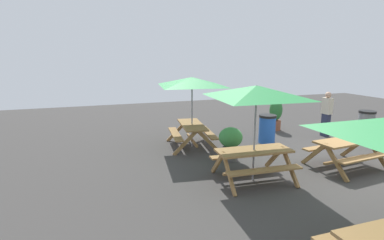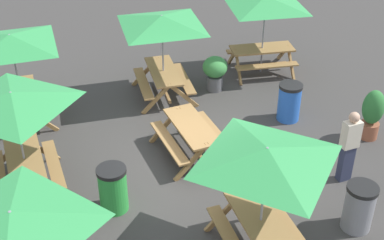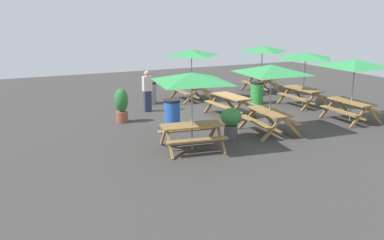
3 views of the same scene
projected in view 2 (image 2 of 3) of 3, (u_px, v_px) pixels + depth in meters
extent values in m
plane|color=#3D3A38|center=(192.00, 160.00, 12.04)|extent=(26.24, 26.24, 0.00)
cube|color=olive|center=(192.00, 126.00, 11.88)|extent=(1.86, 0.86, 0.05)
cube|color=olive|center=(214.00, 132.00, 12.22)|extent=(1.82, 0.42, 0.04)
cube|color=olive|center=(169.00, 142.00, 11.85)|extent=(1.82, 0.42, 0.04)
cube|color=olive|center=(222.00, 155.00, 11.59)|extent=(0.13, 0.80, 0.81)
cube|color=olive|center=(191.00, 163.00, 11.35)|extent=(0.13, 0.80, 0.81)
cube|color=olive|center=(193.00, 119.00, 12.80)|extent=(0.13, 0.80, 0.81)
cube|color=olive|center=(165.00, 126.00, 12.56)|extent=(0.13, 0.80, 0.81)
cube|color=olive|center=(192.00, 145.00, 12.16)|extent=(1.56, 0.21, 0.06)
pyramid|color=green|center=(11.00, 219.00, 7.30)|extent=(2.25, 2.25, 0.28)
cube|color=olive|center=(262.00, 48.00, 15.33)|extent=(0.93, 1.88, 0.05)
cube|color=olive|center=(256.00, 50.00, 15.95)|extent=(0.50, 1.82, 0.04)
cube|color=olive|center=(267.00, 66.00, 15.03)|extent=(0.50, 1.82, 0.04)
cube|color=olive|center=(283.00, 53.00, 15.95)|extent=(0.80, 0.17, 0.81)
cube|color=olive|center=(291.00, 63.00, 15.35)|extent=(0.80, 0.17, 0.81)
cube|color=olive|center=(232.00, 57.00, 15.72)|extent=(0.80, 0.17, 0.81)
cube|color=olive|center=(238.00, 68.00, 15.11)|extent=(0.80, 0.17, 0.81)
cube|color=olive|center=(261.00, 65.00, 15.61)|extent=(0.28, 1.56, 0.06)
cylinder|color=gray|center=(263.00, 35.00, 15.11)|extent=(0.04, 0.04, 2.30)
pyramid|color=green|center=(266.00, 1.00, 14.57)|extent=(2.80, 2.80, 0.28)
cube|color=olive|center=(163.00, 71.00, 14.13)|extent=(1.84, 0.81, 0.05)
cube|color=olive|center=(184.00, 78.00, 14.40)|extent=(1.81, 0.37, 0.04)
cube|color=olive|center=(143.00, 83.00, 14.17)|extent=(1.81, 0.37, 0.04)
cube|color=olive|center=(184.00, 96.00, 13.77)|extent=(0.11, 0.80, 0.81)
cube|color=olive|center=(156.00, 99.00, 13.61)|extent=(0.11, 0.80, 0.81)
cube|color=olive|center=(171.00, 69.00, 15.04)|extent=(0.11, 0.80, 0.81)
cube|color=olive|center=(145.00, 72.00, 14.89)|extent=(0.11, 0.80, 0.81)
cube|color=olive|center=(164.00, 88.00, 14.41)|extent=(1.56, 0.17, 0.06)
cylinder|color=gray|center=(163.00, 57.00, 13.91)|extent=(0.04, 0.04, 2.30)
pyramid|color=green|center=(162.00, 21.00, 13.37)|extent=(2.82, 2.82, 0.28)
cube|color=olive|center=(24.00, 159.00, 10.84)|extent=(1.84, 0.80, 0.05)
cube|color=olive|center=(54.00, 165.00, 11.16)|extent=(1.81, 0.36, 0.04)
cube|color=olive|center=(51.00, 192.00, 10.54)|extent=(0.10, 0.80, 0.81)
cube|color=olive|center=(13.00, 201.00, 10.31)|extent=(0.10, 0.80, 0.81)
cube|color=olive|center=(40.00, 149.00, 11.77)|extent=(0.10, 0.80, 0.81)
cube|color=olive|center=(6.00, 156.00, 11.54)|extent=(0.10, 0.80, 0.81)
cube|color=olive|center=(29.00, 179.00, 11.12)|extent=(1.56, 0.16, 0.06)
cylinder|color=gray|center=(21.00, 142.00, 10.62)|extent=(0.04, 0.04, 2.30)
pyramid|color=green|center=(12.00, 99.00, 10.08)|extent=(2.11, 2.11, 0.28)
cube|color=olive|center=(21.00, 93.00, 13.12)|extent=(1.81, 0.71, 0.05)
cube|color=olive|center=(45.00, 100.00, 13.42)|extent=(1.80, 0.27, 0.04)
cube|color=olive|center=(0.00, 107.00, 13.14)|extent=(1.80, 0.27, 0.04)
cube|color=olive|center=(40.00, 120.00, 12.79)|extent=(0.07, 0.80, 0.81)
cube|color=olive|center=(9.00, 125.00, 12.60)|extent=(0.07, 0.80, 0.81)
cube|color=olive|center=(36.00, 90.00, 14.04)|extent=(0.07, 0.80, 0.81)
cube|color=olive|center=(7.00, 94.00, 13.86)|extent=(0.07, 0.80, 0.81)
cube|color=olive|center=(24.00, 111.00, 13.40)|extent=(1.56, 0.08, 0.06)
cylinder|color=gray|center=(18.00, 79.00, 12.90)|extent=(0.04, 0.04, 2.30)
pyramid|color=green|center=(10.00, 40.00, 12.36)|extent=(2.83, 2.83, 0.28)
cube|color=olive|center=(261.00, 221.00, 9.32)|extent=(1.81, 0.72, 0.05)
cube|color=olive|center=(288.00, 226.00, 9.62)|extent=(1.80, 0.28, 0.04)
cube|color=olive|center=(231.00, 240.00, 9.33)|extent=(1.80, 0.28, 0.04)
cube|color=olive|center=(260.00, 204.00, 10.24)|extent=(0.07, 0.80, 0.81)
cube|color=olive|center=(224.00, 212.00, 10.05)|extent=(0.07, 0.80, 0.81)
cylinder|color=gray|center=(262.00, 203.00, 9.10)|extent=(0.04, 0.04, 2.30)
pyramid|color=green|center=(267.00, 155.00, 8.56)|extent=(2.02, 2.02, 0.28)
cylinder|color=green|center=(113.00, 190.00, 10.46)|extent=(0.56, 0.56, 0.90)
cylinder|color=black|center=(111.00, 171.00, 10.19)|extent=(0.59, 0.59, 0.08)
cylinder|color=gray|center=(359.00, 209.00, 10.01)|extent=(0.56, 0.56, 0.90)
cylinder|color=black|center=(363.00, 189.00, 9.74)|extent=(0.59, 0.59, 0.08)
cylinder|color=blue|center=(289.00, 103.00, 13.29)|extent=(0.56, 0.56, 0.90)
cylinder|color=black|center=(291.00, 86.00, 13.02)|extent=(0.59, 0.59, 0.08)
cylinder|color=#59595B|center=(215.00, 83.00, 14.72)|extent=(0.44, 0.44, 0.40)
ellipsoid|color=#3D8C42|center=(215.00, 67.00, 14.45)|extent=(0.68, 0.68, 0.58)
cylinder|color=#935138|center=(369.00, 130.00, 12.73)|extent=(0.44, 0.44, 0.40)
ellipsoid|color=#2D7233|center=(373.00, 107.00, 12.39)|extent=(0.51, 0.51, 0.87)
cube|color=#2D334C|center=(346.00, 163.00, 11.25)|extent=(0.20, 0.29, 0.85)
cube|color=beige|center=(351.00, 134.00, 10.87)|extent=(0.25, 0.38, 0.60)
sphere|color=tan|center=(354.00, 117.00, 10.65)|extent=(0.22, 0.22, 0.22)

